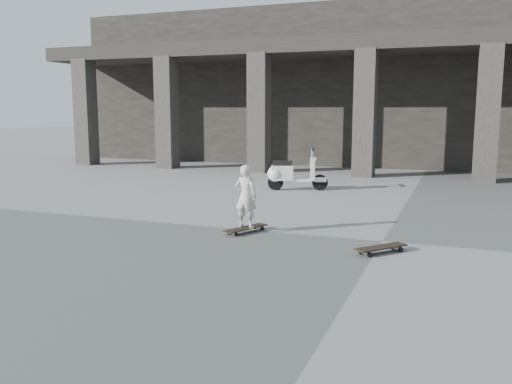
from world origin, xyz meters
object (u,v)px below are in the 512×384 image
(longboard, at_px, (246,228))
(child, at_px, (246,196))
(skateboard_spare, at_px, (381,248))
(scooter, at_px, (287,174))

(longboard, relative_size, child, 0.83)
(longboard, bearing_deg, skateboard_spare, -79.12)
(child, relative_size, scooter, 0.72)
(longboard, height_order, child, child)
(longboard, distance_m, skateboard_spare, 2.48)
(longboard, xyz_separation_m, skateboard_spare, (2.42, -0.55, 0.01))
(longboard, bearing_deg, scooter, 33.11)
(longboard, distance_m, scooter, 5.13)
(scooter, bearing_deg, longboard, -99.58)
(child, xyz_separation_m, scooter, (-0.84, 5.05, -0.20))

